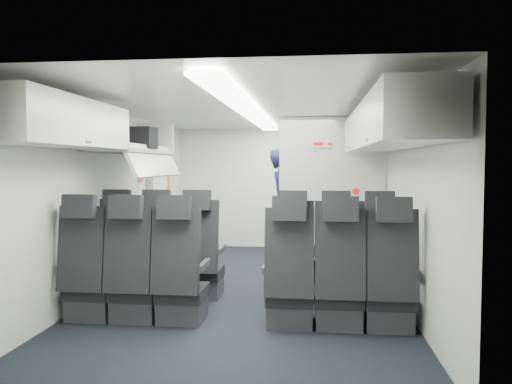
% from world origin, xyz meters
% --- Properties ---
extents(cabin_shell, '(3.41, 6.01, 2.16)m').
position_xyz_m(cabin_shell, '(0.00, 0.00, 1.12)').
color(cabin_shell, black).
rests_on(cabin_shell, ground).
extents(seat_row_front, '(3.33, 0.56, 1.24)m').
position_xyz_m(seat_row_front, '(-0.00, -0.53, 0.40)').
color(seat_row_front, black).
rests_on(seat_row_front, cabin_shell).
extents(seat_row_mid, '(3.33, 0.56, 1.24)m').
position_xyz_m(seat_row_mid, '(-0.00, -1.43, 0.40)').
color(seat_row_mid, black).
rests_on(seat_row_mid, cabin_shell).
extents(overhead_bin_left_rear, '(0.53, 1.80, 0.40)m').
position_xyz_m(overhead_bin_left_rear, '(-1.40, -2.00, 1.86)').
color(overhead_bin_left_rear, silver).
rests_on(overhead_bin_left_rear, cabin_shell).
extents(overhead_bin_left_front_open, '(0.64, 1.70, 0.72)m').
position_xyz_m(overhead_bin_left_front_open, '(-1.44, -0.25, 1.74)').
color(overhead_bin_left_front_open, '#9E9E93').
rests_on(overhead_bin_left_front_open, cabin_shell).
extents(overhead_bin_right_rear, '(0.53, 1.80, 0.40)m').
position_xyz_m(overhead_bin_right_rear, '(1.40, -2.00, 1.86)').
color(overhead_bin_right_rear, silver).
rests_on(overhead_bin_right_rear, cabin_shell).
extents(overhead_bin_right_front, '(0.53, 1.70, 0.40)m').
position_xyz_m(overhead_bin_right_front, '(1.40, -0.25, 1.86)').
color(overhead_bin_right_front, silver).
rests_on(overhead_bin_right_front, cabin_shell).
extents(bulkhead_partition, '(1.40, 0.15, 2.13)m').
position_xyz_m(bulkhead_partition, '(0.98, 0.80, 1.08)').
color(bulkhead_partition, silver).
rests_on(bulkhead_partition, cabin_shell).
extents(galley_unit, '(0.85, 0.52, 1.90)m').
position_xyz_m(galley_unit, '(0.95, 2.72, 0.95)').
color(galley_unit, '#939399').
rests_on(galley_unit, cabin_shell).
extents(boarding_door, '(0.12, 1.27, 1.86)m').
position_xyz_m(boarding_door, '(-1.64, 1.55, 0.95)').
color(boarding_door, silver).
rests_on(boarding_door, cabin_shell).
extents(flight_attendant, '(0.48, 0.68, 1.75)m').
position_xyz_m(flight_attendant, '(0.29, 1.54, 0.88)').
color(flight_attendant, black).
rests_on(flight_attendant, ground).
extents(carry_on_bag, '(0.45, 0.32, 0.26)m').
position_xyz_m(carry_on_bag, '(-1.39, -0.16, 1.82)').
color(carry_on_bag, black).
rests_on(carry_on_bag, overhead_bin_left_front_open).
extents(papers, '(0.21, 0.07, 0.14)m').
position_xyz_m(papers, '(0.48, 1.49, 1.11)').
color(papers, white).
rests_on(papers, flight_attendant).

